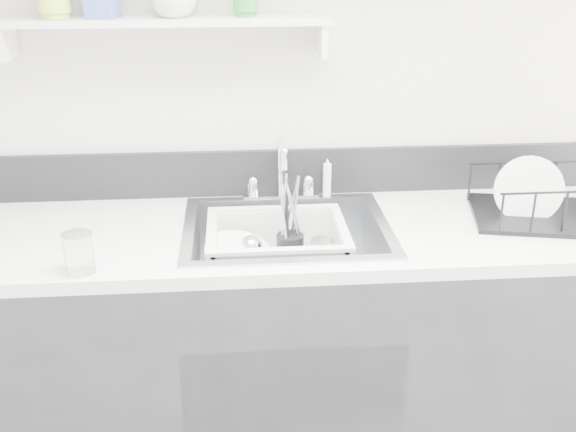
{
  "coord_description": "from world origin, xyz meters",
  "views": [
    {
      "loc": [
        -0.15,
        -0.72,
        1.76
      ],
      "look_at": [
        0.0,
        1.14,
        0.98
      ],
      "focal_mm": 42.0,
      "sensor_mm": 36.0,
      "label": 1
    }
  ],
  "objects": [
    {
      "name": "counter_run",
      "position": [
        0.0,
        1.19,
        0.46
      ],
      "size": [
        3.2,
        0.62,
        0.92
      ],
      "color": "#28282B",
      "rests_on": "ground"
    },
    {
      "name": "dish_rack",
      "position": [
        0.82,
        1.2,
        1.0
      ],
      "size": [
        0.49,
        0.41,
        0.15
      ],
      "primitive_type": null,
      "rotation": [
        0.0,
        0.0,
        -0.21
      ],
      "color": "black",
      "rests_on": "counter_run"
    },
    {
      "name": "utensil_cup",
      "position": [
        0.01,
        1.23,
        0.83
      ],
      "size": [
        0.09,
        0.09,
        0.3
      ],
      "rotation": [
        0.0,
        0.0,
        0.12
      ],
      "color": "black",
      "rests_on": "wash_tub"
    },
    {
      "name": "ladle",
      "position": [
        -0.07,
        1.19,
        0.81
      ],
      "size": [
        0.24,
        0.31,
        0.09
      ],
      "primitive_type": null,
      "rotation": [
        0.0,
        0.0,
        -1.05
      ],
      "color": "silver",
      "rests_on": "wash_tub"
    },
    {
      "name": "faucet",
      "position": [
        0.0,
        1.44,
        0.98
      ],
      "size": [
        0.26,
        0.18,
        0.23
      ],
      "color": "silver",
      "rests_on": "counter_run"
    },
    {
      "name": "plate_stack",
      "position": [
        -0.14,
        1.19,
        0.8
      ],
      "size": [
        0.28,
        0.27,
        0.11
      ],
      "rotation": [
        0.0,
        0.0,
        0.4
      ],
      "color": "white",
      "rests_on": "wash_tub"
    },
    {
      "name": "tumbler_counter",
      "position": [
        -0.58,
        0.94,
        0.98
      ],
      "size": [
        0.09,
        0.09,
        0.11
      ],
      "primitive_type": "cylinder",
      "rotation": [
        0.0,
        0.0,
        -0.16
      ],
      "color": "white",
      "rests_on": "counter_run"
    },
    {
      "name": "wash_tub",
      "position": [
        -0.03,
        1.2,
        0.84
      ],
      "size": [
        0.52,
        0.46,
        0.17
      ],
      "primitive_type": null,
      "rotation": [
        0.0,
        0.0,
        -0.28
      ],
      "color": "silver",
      "rests_on": "sink"
    },
    {
      "name": "sink",
      "position": [
        0.0,
        1.19,
        0.83
      ],
      "size": [
        0.64,
        0.52,
        0.2
      ],
      "primitive_type": null,
      "color": "silver",
      "rests_on": "counter_run"
    },
    {
      "name": "side_sprayer",
      "position": [
        0.16,
        1.44,
        0.99
      ],
      "size": [
        0.03,
        0.03,
        0.14
      ],
      "primitive_type": "cylinder",
      "color": "silver",
      "rests_on": "counter_run"
    },
    {
      "name": "backsplash",
      "position": [
        0.0,
        1.49,
        1.0
      ],
      "size": [
        3.2,
        0.02,
        0.16
      ],
      "primitive_type": "cube",
      "color": "black",
      "rests_on": "counter_run"
    },
    {
      "name": "tumbler_in_tub",
      "position": [
        0.11,
        1.19,
        0.82
      ],
      "size": [
        0.09,
        0.09,
        0.1
      ],
      "primitive_type": "cylinder",
      "rotation": [
        0.0,
        0.0,
        -0.31
      ],
      "color": "white",
      "rests_on": "wash_tub"
    },
    {
      "name": "bowl_small",
      "position": [
        0.07,
        1.1,
        0.78
      ],
      "size": [
        0.1,
        0.1,
        0.03
      ],
      "primitive_type": "imported",
      "rotation": [
        0.0,
        0.0,
        -0.1
      ],
      "color": "white",
      "rests_on": "wash_tub"
    },
    {
      "name": "wall_shelf",
      "position": [
        -0.35,
        1.42,
        1.51
      ],
      "size": [
        1.0,
        0.16,
        0.12
      ],
      "color": "silver",
      "rests_on": "room_shell"
    }
  ]
}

